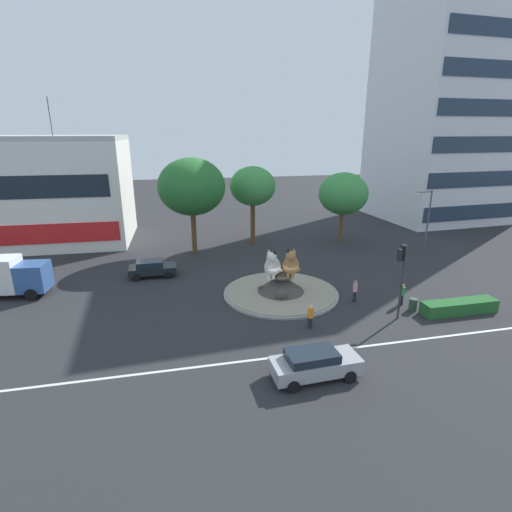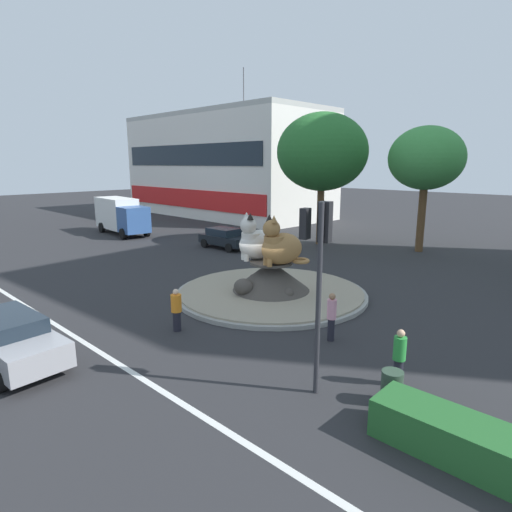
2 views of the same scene
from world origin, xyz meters
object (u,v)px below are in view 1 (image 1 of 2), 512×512
at_px(third_tree_left, 253,187).
at_px(pedestrian_orange_shirt, 310,316).
at_px(cat_statue_tabby, 291,265).
at_px(pedestrian_green_shirt, 402,294).
at_px(broadleaf_tree_behind_island, 192,187).
at_px(hatchback_near_shophouse, 152,268).
at_px(traffic_light_mast, 402,266).
at_px(shophouse_block, 7,192).
at_px(cat_statue_white, 272,266).
at_px(office_tower, 447,94).
at_px(litter_bin, 413,305).
at_px(streetlight_arm, 427,217).
at_px(pedestrian_pink_shirt, 355,290).
at_px(sedan_on_far_lane, 315,363).
at_px(second_tree_near_tower, 343,194).

distance_m(third_tree_left, pedestrian_orange_shirt, 21.40).
height_order(cat_statue_tabby, pedestrian_green_shirt, cat_statue_tabby).
bearing_deg(broadleaf_tree_behind_island, hatchback_near_shophouse, -124.11).
xyz_separation_m(traffic_light_mast, shophouse_block, (-32.19, 26.37, 2.09)).
bearing_deg(traffic_light_mast, hatchback_near_shophouse, 45.83).
xyz_separation_m(shophouse_block, broadleaf_tree_behind_island, (19.71, -8.31, 1.04)).
height_order(pedestrian_green_shirt, hatchback_near_shophouse, pedestrian_green_shirt).
height_order(cat_statue_white, hatchback_near_shophouse, cat_statue_white).
bearing_deg(hatchback_near_shophouse, third_tree_left, 38.07).
bearing_deg(pedestrian_orange_shirt, pedestrian_green_shirt, 113.24).
bearing_deg(pedestrian_orange_shirt, traffic_light_mast, 100.03).
relative_size(office_tower, hatchback_near_shophouse, 8.44).
relative_size(third_tree_left, litter_bin, 9.59).
height_order(streetlight_arm, pedestrian_pink_shirt, streetlight_arm).
relative_size(shophouse_block, pedestrian_green_shirt, 15.52).
relative_size(traffic_light_mast, litter_bin, 5.78).
xyz_separation_m(traffic_light_mast, streetlight_arm, (11.08, 13.16, 0.02)).
bearing_deg(third_tree_left, pedestrian_green_shirt, -68.90).
bearing_deg(shophouse_block, sedan_on_far_lane, -50.76).
bearing_deg(shophouse_block, pedestrian_pink_shirt, -35.56).
bearing_deg(pedestrian_green_shirt, hatchback_near_shophouse, 86.46).
bearing_deg(cat_statue_white, office_tower, 149.36).
bearing_deg(streetlight_arm, litter_bin, 45.54).
bearing_deg(pedestrian_green_shirt, sedan_on_far_lane, 152.16).
xyz_separation_m(third_tree_left, litter_bin, (7.54, -19.77, -5.99)).
distance_m(cat_statue_tabby, pedestrian_green_shirt, 8.42).
bearing_deg(cat_statue_tabby, broadleaf_tree_behind_island, -131.73).
xyz_separation_m(second_tree_near_tower, streetlight_arm, (6.75, -5.76, -1.74)).
height_order(shophouse_block, third_tree_left, shophouse_block).
distance_m(cat_statue_tabby, office_tower, 40.03).
xyz_separation_m(second_tree_near_tower, hatchback_near_shophouse, (-20.96, -6.98, -4.79)).
xyz_separation_m(broadleaf_tree_behind_island, sedan_on_far_lane, (4.61, -23.22, -6.12)).
xyz_separation_m(cat_statue_tabby, streetlight_arm, (16.97, 7.70, 1.34)).
height_order(pedestrian_green_shirt, pedestrian_pink_shirt, pedestrian_pink_shirt).
bearing_deg(pedestrian_pink_shirt, hatchback_near_shophouse, 127.58).
xyz_separation_m(pedestrian_pink_shirt, litter_bin, (3.40, -2.32, -0.48)).
distance_m(second_tree_near_tower, pedestrian_orange_shirt, 22.22).
bearing_deg(pedestrian_green_shirt, broadleaf_tree_behind_island, 66.36).
relative_size(broadleaf_tree_behind_island, streetlight_arm, 1.51).
bearing_deg(streetlight_arm, shophouse_block, -24.56).
xyz_separation_m(broadleaf_tree_behind_island, pedestrian_pink_shirt, (10.92, -14.90, -6.00)).
xyz_separation_m(cat_statue_white, sedan_on_far_lane, (-0.51, -10.67, -1.66)).
relative_size(cat_statue_tabby, traffic_light_mast, 0.44).
distance_m(broadleaf_tree_behind_island, pedestrian_green_shirt, 22.28).
relative_size(broadleaf_tree_behind_island, pedestrian_orange_shirt, 6.04).
distance_m(shophouse_block, pedestrian_orange_shirt, 37.37).
height_order(cat_statue_tabby, sedan_on_far_lane, cat_statue_tabby).
distance_m(cat_statue_tabby, pedestrian_pink_shirt, 5.15).
distance_m(shophouse_block, office_tower, 56.56).
relative_size(cat_statue_white, traffic_light_mast, 0.44).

